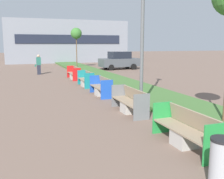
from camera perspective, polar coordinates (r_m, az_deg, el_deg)
The scene contains 12 objects.
planter_grass_strip at distance 12.10m, azimuth 11.96°, elevation -2.52°, with size 2.80×120.00×0.18m.
building_backdrop at distance 41.33m, azimuth -10.11°, elevation 10.21°, with size 17.28×8.05×6.00m.
bench_green_frame at distance 7.17m, azimuth 15.73°, elevation -8.95°, with size 0.65×2.30×0.94m.
bench_grey_frame at distance 10.21m, azimuth 3.89°, elevation -2.99°, with size 0.65×2.27×0.94m.
bench_blue_frame at distance 13.59m, azimuth -2.34°, elevation 0.22°, with size 0.65×2.05×0.94m.
bench_teal_frame at distance 16.61m, azimuth -5.64°, elevation 1.93°, with size 0.65×1.91×0.94m.
bench_red_frame at distance 20.19m, azimuth -8.22°, elevation 3.32°, with size 0.65×2.29×0.94m.
litter_bin at distance 5.36m, azimuth 22.76°, elevation -14.63°, with size 0.45×0.45×0.97m.
street_lamp_post at distance 10.57m, azimuth 6.74°, elevation 18.55°, with size 0.24×0.44×7.73m.
sapling_tree_far at distance 29.44m, azimuth -7.79°, elevation 11.94°, with size 1.21×1.21×4.40m.
pedestrian_walking at distance 23.85m, azimuth -15.68°, elevation 5.28°, with size 0.53×0.24×1.74m.
parked_car_distant at distance 27.92m, azimuth 1.64°, elevation 6.31°, with size 4.32×2.07×1.86m.
Camera 1 is at (-3.08, 1.97, 2.64)m, focal length 42.00 mm.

